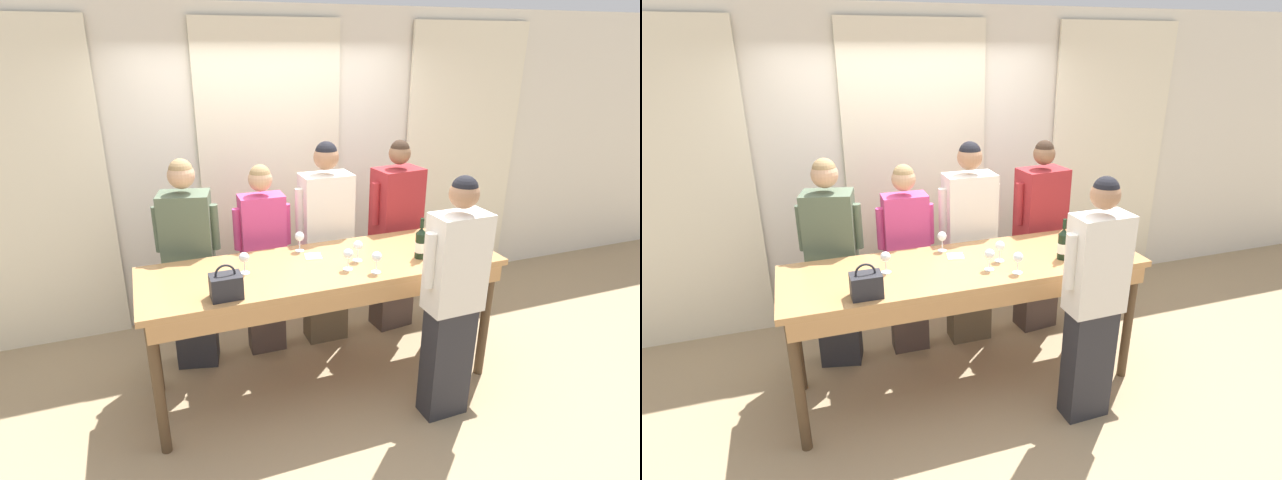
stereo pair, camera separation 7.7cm
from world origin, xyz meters
The scene contains 23 objects.
ground_plane centered at (0.00, 0.00, 0.00)m, with size 18.00×18.00×0.00m, color tan.
wall_back centered at (0.00, 1.42, 1.40)m, with size 12.00×0.06×2.80m.
curtain_panel_left centered at (-2.06, 1.36, 1.34)m, with size 1.31×0.03×2.69m.
curtain_panel_center centered at (0.00, 1.36, 1.34)m, with size 1.31×0.03×2.69m.
curtain_panel_right centered at (2.06, 1.36, 1.34)m, with size 1.31×0.03×2.69m.
tasting_bar centered at (0.00, -0.03, 0.90)m, with size 2.57×0.80×1.01m.
wine_bottle centered at (0.69, -0.14, 1.12)m, with size 0.08×0.08×0.30m.
handbag centered at (-0.74, -0.28, 1.09)m, with size 0.19×0.14×0.22m.
wine_glass_front_left centered at (0.28, -0.26, 1.12)m, with size 0.07×0.07×0.15m.
wine_glass_front_mid centered at (-0.56, 0.03, 1.12)m, with size 0.07×0.07×0.15m.
wine_glass_front_right centered at (-0.09, 0.28, 1.12)m, with size 0.07×0.07×0.15m.
wine_glass_center_left centered at (0.25, -0.04, 1.12)m, with size 0.07×0.07×0.15m.
wine_glass_center_mid centered at (0.12, -0.15, 1.12)m, with size 0.07×0.07×0.15m.
wine_glass_center_right centered at (0.69, -0.35, 1.12)m, with size 0.07×0.07×0.15m.
wine_glass_back_left centered at (1.14, -0.13, 1.12)m, with size 0.07×0.07×0.15m.
wine_glass_back_mid centered at (1.16, 0.34, 1.12)m, with size 0.07×0.07×0.15m.
napkin centered at (-0.03, 0.15, 1.01)m, with size 0.14×0.14×0.00m.
guest_olive_jacket centered at (-0.87, 0.61, 0.87)m, with size 0.49×0.34×1.71m.
guest_pink_top centered at (-0.29, 0.61, 0.85)m, with size 0.47×0.21×1.62m.
guest_cream_sweater centered at (0.25, 0.61, 0.90)m, with size 0.53×0.25×1.76m.
guest_striped_shirt centered at (0.91, 0.61, 0.88)m, with size 0.51×0.31×1.73m.
host_pouring centered at (0.68, -0.60, 0.90)m, with size 0.48×0.22×1.74m.
potted_plant centered at (1.93, 1.11, 0.27)m, with size 0.25×0.25×0.53m.
Camera 2 is at (-1.08, -3.07, 2.46)m, focal length 28.00 mm.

